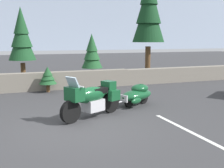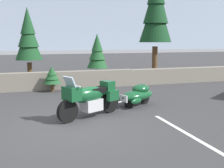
# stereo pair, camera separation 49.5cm
# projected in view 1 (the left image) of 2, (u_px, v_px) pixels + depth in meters

# --- Properties ---
(ground_plane) EXTENTS (80.00, 80.00, 0.00)m
(ground_plane) POSITION_uv_depth(u_px,v_px,m) (79.00, 127.00, 7.52)
(ground_plane) COLOR #38383A
(stone_guard_wall) EXTENTS (24.00, 0.55, 0.85)m
(stone_guard_wall) POSITION_uv_depth(u_px,v_px,m) (55.00, 81.00, 13.24)
(stone_guard_wall) COLOR gray
(stone_guard_wall) RESTS_ON ground
(distant_ridgeline) EXTENTS (240.00, 80.00, 16.00)m
(distant_ridgeline) POSITION_uv_depth(u_px,v_px,m) (12.00, 23.00, 95.15)
(distant_ridgeline) COLOR #99A8BF
(distant_ridgeline) RESTS_ON ground
(touring_motorcycle) EXTENTS (2.14, 1.33, 1.33)m
(touring_motorcycle) POSITION_uv_depth(u_px,v_px,m) (92.00, 98.00, 8.39)
(touring_motorcycle) COLOR black
(touring_motorcycle) RESTS_ON ground
(car_shaped_trailer) EXTENTS (2.14, 1.29, 0.76)m
(car_shaped_trailer) POSITION_uv_depth(u_px,v_px,m) (137.00, 94.00, 10.00)
(car_shaped_trailer) COLOR black
(car_shaped_trailer) RESTS_ON ground
(pine_tree_tall) EXTENTS (1.96, 1.96, 6.77)m
(pine_tree_tall) POSITION_uv_depth(u_px,v_px,m) (149.00, 8.00, 16.71)
(pine_tree_tall) COLOR brown
(pine_tree_tall) RESTS_ON ground
(pine_tree_secondary) EXTENTS (1.39, 1.39, 4.03)m
(pine_tree_secondary) POSITION_uv_depth(u_px,v_px,m) (21.00, 36.00, 14.18)
(pine_tree_secondary) COLOR brown
(pine_tree_secondary) RESTS_ON ground
(pine_tree_far_right) EXTENTS (1.11, 1.11, 2.69)m
(pine_tree_far_right) POSITION_uv_depth(u_px,v_px,m) (92.00, 53.00, 14.61)
(pine_tree_far_right) COLOR brown
(pine_tree_far_right) RESTS_ON ground
(pine_sapling_near) EXTENTS (0.80, 0.80, 1.17)m
(pine_sapling_near) POSITION_uv_depth(u_px,v_px,m) (48.00, 76.00, 12.48)
(pine_sapling_near) COLOR brown
(pine_sapling_near) RESTS_ON ground
(parking_stripe_marker) EXTENTS (0.12, 3.60, 0.01)m
(parking_stripe_marker) POSITION_uv_depth(u_px,v_px,m) (193.00, 133.00, 7.03)
(parking_stripe_marker) COLOR silver
(parking_stripe_marker) RESTS_ON ground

